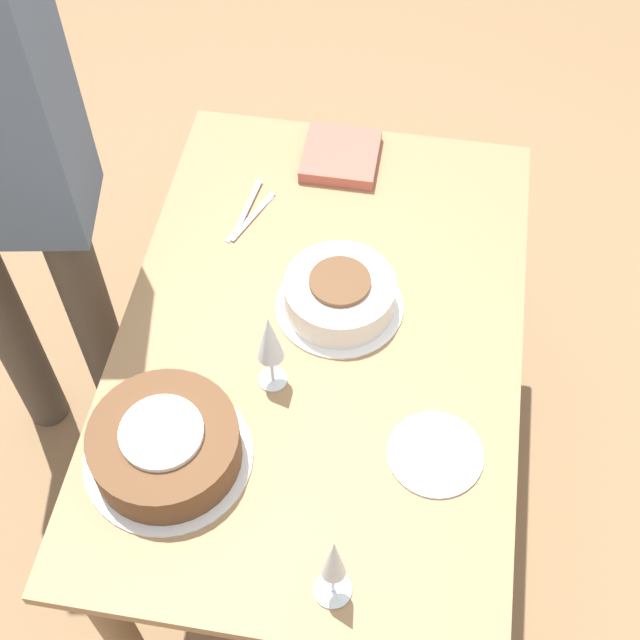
% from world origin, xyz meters
% --- Properties ---
extents(ground_plane, '(12.00, 12.00, 0.00)m').
position_xyz_m(ground_plane, '(0.00, 0.00, 0.00)').
color(ground_plane, '#8E6B47').
extents(dining_table, '(1.25, 0.83, 0.75)m').
position_xyz_m(dining_table, '(0.00, 0.00, 0.62)').
color(dining_table, '#9E754C').
rests_on(dining_table, ground_plane).
extents(cake_center_white, '(0.27, 0.27, 0.09)m').
position_xyz_m(cake_center_white, '(-0.08, 0.03, 0.79)').
color(cake_center_white, white).
rests_on(cake_center_white, dining_table).
extents(cake_front_chocolate, '(0.32, 0.32, 0.10)m').
position_xyz_m(cake_front_chocolate, '(0.33, -0.24, 0.80)').
color(cake_front_chocolate, white).
rests_on(cake_front_chocolate, dining_table).
extents(wine_glass_near, '(0.06, 0.06, 0.21)m').
position_xyz_m(wine_glass_near, '(0.13, -0.07, 0.89)').
color(wine_glass_near, silver).
rests_on(wine_glass_near, dining_table).
extents(wine_glass_far, '(0.07, 0.07, 0.22)m').
position_xyz_m(wine_glass_far, '(0.53, 0.11, 0.89)').
color(wine_glass_far, silver).
rests_on(wine_glass_far, dining_table).
extents(dessert_plate_right, '(0.18, 0.18, 0.01)m').
position_xyz_m(dessert_plate_right, '(0.24, 0.26, 0.75)').
color(dessert_plate_right, silver).
rests_on(dessert_plate_right, dining_table).
extents(fork_pile, '(0.20, 0.09, 0.01)m').
position_xyz_m(fork_pile, '(-0.30, -0.21, 0.75)').
color(fork_pile, silver).
rests_on(fork_pile, dining_table).
extents(napkin_stack, '(0.18, 0.18, 0.03)m').
position_xyz_m(napkin_stack, '(-0.51, -0.03, 0.77)').
color(napkin_stack, '#B75B4C').
rests_on(napkin_stack, dining_table).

